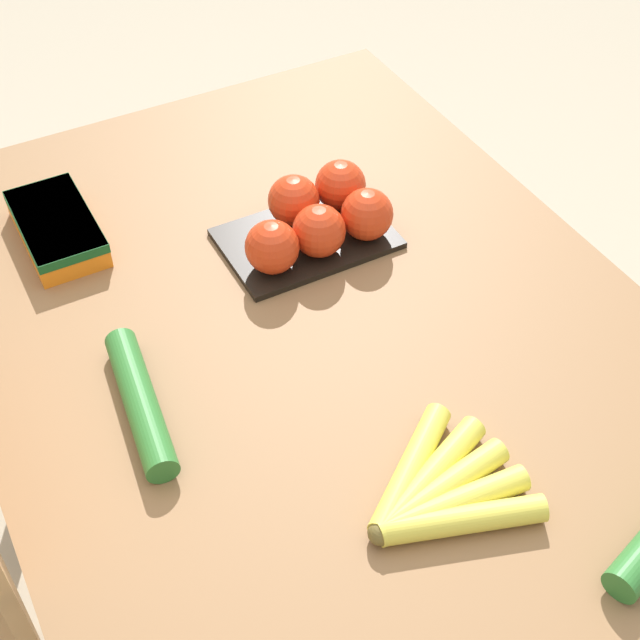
% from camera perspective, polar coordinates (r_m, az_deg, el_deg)
% --- Properties ---
extents(ground_plane, '(12.00, 12.00, 0.00)m').
position_cam_1_polar(ground_plane, '(1.81, -0.00, -17.30)').
color(ground_plane, '#B7A88E').
extents(dining_table, '(1.29, 0.90, 0.74)m').
position_cam_1_polar(dining_table, '(1.28, -0.00, -4.05)').
color(dining_table, olive).
rests_on(dining_table, ground_plane).
extents(banana_bunch, '(0.20, 0.20, 0.03)m').
position_cam_1_polar(banana_bunch, '(1.04, 7.57, -10.91)').
color(banana_bunch, brown).
rests_on(banana_bunch, dining_table).
extents(tomato_pack, '(0.17, 0.25, 0.09)m').
position_cam_1_polar(tomato_pack, '(1.32, -0.23, 6.50)').
color(tomato_pack, black).
rests_on(tomato_pack, dining_table).
extents(carrot_bag, '(0.20, 0.10, 0.04)m').
position_cam_1_polar(carrot_bag, '(1.39, -16.51, 5.76)').
color(carrot_bag, orange).
rests_on(carrot_bag, dining_table).
extents(cucumber_near, '(0.23, 0.07, 0.04)m').
position_cam_1_polar(cucumber_near, '(1.13, -11.42, -5.14)').
color(cucumber_near, '#2D702D').
rests_on(cucumber_near, dining_table).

